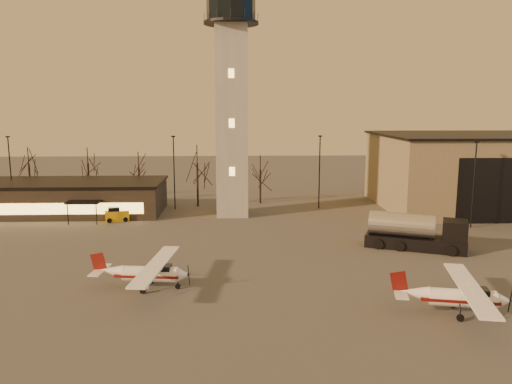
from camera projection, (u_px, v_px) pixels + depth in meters
ground at (229, 304)px, 35.82m from camera, size 220.00×220.00×0.00m
control_tower at (232, 88)px, 62.62m from camera, size 6.80×6.80×32.60m
hangar at (490, 171)px, 69.72m from camera, size 30.60×20.60×10.30m
terminal at (67, 197)px, 66.16m from camera, size 25.40×12.20×4.30m
light_poles at (236, 173)px, 65.46m from camera, size 58.50×12.25×10.14m
tree_row at (139, 163)px, 72.89m from camera, size 37.20×9.20×8.80m
cessna_front at (463, 301)px, 33.84m from camera, size 8.33×10.48×2.88m
cessna_rear at (152, 276)px, 38.78m from camera, size 8.18×10.32×2.83m
fuel_truck at (415, 235)px, 49.60m from camera, size 9.92×6.20×3.56m
service_cart at (117, 216)px, 61.77m from camera, size 3.14×2.38×1.81m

